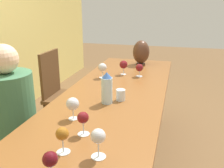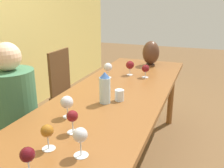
% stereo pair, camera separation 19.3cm
% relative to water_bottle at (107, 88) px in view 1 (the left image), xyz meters
% --- Properties ---
extents(dining_table, '(2.47, 0.81, 0.78)m').
position_rel_water_bottle_xyz_m(dining_table, '(0.27, -0.00, -0.19)').
color(dining_table, brown).
rests_on(dining_table, ground_plane).
extents(water_bottle, '(0.08, 0.08, 0.23)m').
position_rel_water_bottle_xyz_m(water_bottle, '(0.00, 0.00, 0.00)').
color(water_bottle, silver).
rests_on(water_bottle, dining_table).
extents(water_tumbler, '(0.07, 0.07, 0.08)m').
position_rel_water_bottle_xyz_m(water_tumbler, '(0.08, -0.09, -0.07)').
color(water_tumbler, silver).
rests_on(water_tumbler, dining_table).
extents(vase, '(0.19, 0.19, 0.28)m').
position_rel_water_bottle_xyz_m(vase, '(1.25, -0.06, 0.03)').
color(vase, '#4C2D1E').
rests_on(vase, dining_table).
extents(wine_glass_0, '(0.07, 0.07, 0.14)m').
position_rel_water_bottle_xyz_m(wine_glass_0, '(-0.47, -0.01, -0.02)').
color(wine_glass_0, silver).
rests_on(wine_glass_0, dining_table).
extents(wine_glass_1, '(0.08, 0.08, 0.14)m').
position_rel_water_bottle_xyz_m(wine_glass_1, '(-0.31, 0.13, -0.01)').
color(wine_glass_1, silver).
rests_on(wine_glass_1, dining_table).
extents(wine_glass_2, '(0.07, 0.07, 0.13)m').
position_rel_water_bottle_xyz_m(wine_glass_2, '(0.74, -0.12, -0.03)').
color(wine_glass_2, silver).
rests_on(wine_glass_2, dining_table).
extents(wine_glass_3, '(0.07, 0.07, 0.13)m').
position_rel_water_bottle_xyz_m(wine_glass_3, '(-0.66, 0.03, -0.02)').
color(wine_glass_3, silver).
rests_on(wine_glass_3, dining_table).
extents(wine_glass_4, '(0.07, 0.07, 0.14)m').
position_rel_water_bottle_xyz_m(wine_glass_4, '(-0.87, -0.01, -0.01)').
color(wine_glass_4, silver).
rests_on(wine_glass_4, dining_table).
extents(wine_glass_5, '(0.07, 0.07, 0.15)m').
position_rel_water_bottle_xyz_m(wine_glass_5, '(-0.66, -0.15, -0.01)').
color(wine_glass_5, silver).
rests_on(wine_glass_5, dining_table).
extents(wine_glass_6, '(0.08, 0.08, 0.14)m').
position_rel_water_bottle_xyz_m(wine_glass_6, '(0.77, 0.04, -0.01)').
color(wine_glass_6, silver).
rests_on(wine_glass_6, dining_table).
extents(wine_glass_7, '(0.08, 0.08, 0.15)m').
position_rel_water_bottle_xyz_m(wine_glass_7, '(0.60, 0.22, -0.01)').
color(wine_glass_7, silver).
rests_on(wine_glass_7, dining_table).
extents(chair_near, '(0.44, 0.44, 0.97)m').
position_rel_water_bottle_xyz_m(chair_near, '(-0.18, 0.77, -0.38)').
color(chair_near, brown).
rests_on(chair_near, ground_plane).
extents(chair_far, '(0.44, 0.44, 0.97)m').
position_rel_water_bottle_xyz_m(chair_far, '(0.80, 0.77, -0.38)').
color(chair_far, brown).
rests_on(chair_far, ground_plane).
extents(person_near, '(0.37, 0.37, 1.21)m').
position_rel_water_bottle_xyz_m(person_near, '(-0.18, 0.68, -0.25)').
color(person_near, '#2D2D38').
rests_on(person_near, ground_plane).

